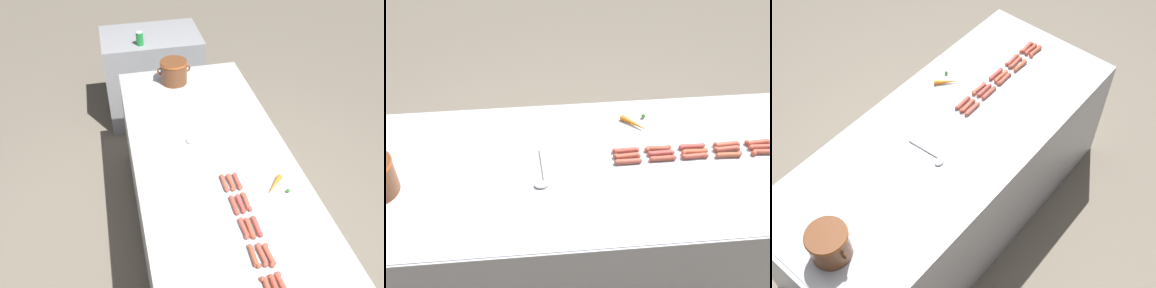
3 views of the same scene
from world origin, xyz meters
The scene contains 21 objects.
ground_plane centered at (0.00, 0.00, 0.00)m, with size 20.00×20.00×0.00m, color #756B5B.
griddle_counter centered at (0.00, 0.00, 0.45)m, with size 1.00×2.37×0.90m.
back_cabinet centered at (-0.14, 1.85, 0.46)m, with size 0.96×0.63×0.92m, color #939599.
hot_dog_1 centered at (0.00, -0.76, 0.91)m, with size 0.03×0.14×0.03m.
hot_dog_2 centered at (0.01, -0.59, 0.91)m, with size 0.03×0.14×0.03m.
hot_dog_3 centered at (0.01, -0.42, 0.91)m, with size 0.03×0.14×0.03m.
hot_dog_4 centered at (0.00, -0.25, 0.91)m, with size 0.03×0.14×0.03m.
hot_dog_5 centered at (0.04, -0.95, 0.91)m, with size 0.03×0.14×0.03m.
hot_dog_6 centered at (0.04, -0.76, 0.91)m, with size 0.03×0.14×0.03m.
hot_dog_7 centered at (0.04, -0.59, 0.91)m, with size 0.03×0.14×0.03m.
hot_dog_8 centered at (0.04, -0.42, 0.91)m, with size 0.03×0.14×0.03m.
hot_dog_9 centered at (0.04, -0.25, 0.91)m, with size 0.03×0.14×0.03m.
hot_dog_10 centered at (0.08, -0.94, 0.91)m, with size 0.03×0.14×0.03m.
hot_dog_11 centered at (0.08, -0.77, 0.91)m, with size 0.03×0.14×0.03m.
hot_dog_12 centered at (0.08, -0.59, 0.91)m, with size 0.03×0.14×0.03m.
hot_dog_13 centered at (0.08, -0.41, 0.91)m, with size 0.03×0.14×0.03m.
hot_dog_14 centered at (0.08, -0.25, 0.91)m, with size 0.03×0.14×0.03m.
bean_pot centered at (-0.07, 0.96, 1.00)m, with size 0.27×0.22×0.19m.
serving_spoon centered at (-0.07, 0.19, 0.91)m, with size 0.27×0.07×0.02m.
carrot centered at (0.28, -0.33, 0.92)m, with size 0.14×0.14×0.03m.
soda_can centered at (-0.26, 1.65, 0.98)m, with size 0.07×0.07×0.12m.
Camera 1 is at (-0.55, -1.86, 2.60)m, focal length 38.17 mm.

